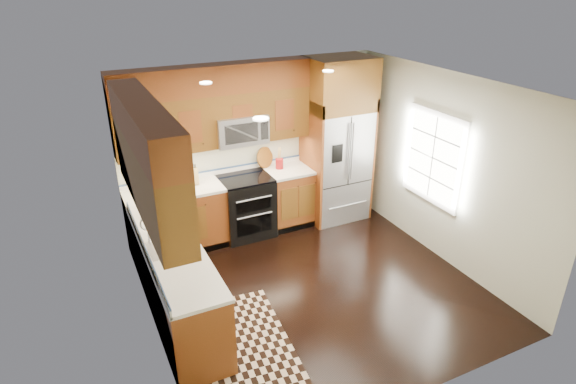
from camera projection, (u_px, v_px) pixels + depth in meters
name	position (u px, v px, depth m)	size (l,w,h in m)	color
ground	(312.00, 286.00, 6.27)	(4.00, 4.00, 0.00)	black
wall_back	(252.00, 146.00, 7.36)	(4.00, 0.02, 2.60)	beige
wall_left	(144.00, 233.00, 4.94)	(0.02, 4.00, 2.60)	beige
wall_right	(444.00, 169.00, 6.52)	(0.02, 4.00, 2.60)	beige
window	(433.00, 157.00, 6.63)	(0.04, 1.10, 1.30)	white
base_cabinets	(198.00, 246.00, 6.33)	(2.85, 3.00, 0.90)	brown
countertop	(203.00, 208.00, 6.29)	(2.86, 3.01, 0.04)	silver
upper_cabinets	(190.00, 126.00, 5.86)	(2.85, 3.00, 1.15)	brown
range	(246.00, 206.00, 7.34)	(0.76, 0.67, 0.95)	black
microwave	(240.00, 129.00, 6.95)	(0.76, 0.40, 0.42)	#B2B2B7
refrigerator	(337.00, 141.00, 7.57)	(0.98, 0.75, 2.60)	#B2B2B7
sink_faucet	(168.00, 242.00, 5.36)	(0.54, 0.44, 0.37)	#B2B2B7
rug	(242.00, 343.00, 5.31)	(1.01, 1.68, 0.01)	black
knife_block	(194.00, 176.00, 6.91)	(0.12, 0.16, 0.30)	tan
utensil_crock	(279.00, 161.00, 7.44)	(0.12, 0.12, 0.34)	maroon
cutting_board	(265.00, 166.00, 7.53)	(0.33, 0.33, 0.02)	brown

